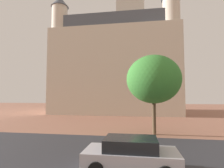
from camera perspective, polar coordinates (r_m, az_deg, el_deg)
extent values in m
plane|color=#93604C|center=(12.52, -1.90, -19.02)|extent=(120.00, 120.00, 0.00)
cube|color=#2D2D33|center=(10.72, -3.96, -21.64)|extent=(120.00, 8.86, 0.00)
cube|color=beige|center=(36.72, 1.76, 3.02)|extent=(22.79, 15.95, 15.23)
cube|color=#4C515B|center=(38.76, 1.73, 16.07)|extent=(20.96, 14.68, 2.40)
cube|color=beige|center=(38.38, 6.10, 15.62)|extent=(5.47, 5.47, 32.01)
cylinder|color=beige|center=(33.66, -16.82, 7.58)|extent=(2.80, 2.80, 19.62)
cone|color=#4C515B|center=(37.29, -16.47, 24.10)|extent=(3.20, 3.20, 2.00)
cylinder|color=beige|center=(30.85, 18.92, 8.36)|extent=(2.80, 2.80, 19.31)
cube|color=#B2B2BC|center=(8.47, 6.12, -22.73)|extent=(4.11, 1.81, 0.73)
cube|color=black|center=(8.29, 6.09, -18.64)|extent=(2.30, 1.60, 0.53)
cylinder|color=black|center=(9.56, -2.36, -21.90)|extent=(0.64, 0.22, 0.64)
cylinder|color=black|center=(9.44, 15.33, -22.01)|extent=(0.64, 0.22, 0.64)
cylinder|color=brown|center=(15.69, 13.45, -10.50)|extent=(0.32, 0.32, 2.85)
ellipsoid|color=#387F33|center=(15.64, 13.27, 1.53)|extent=(4.65, 4.65, 4.18)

